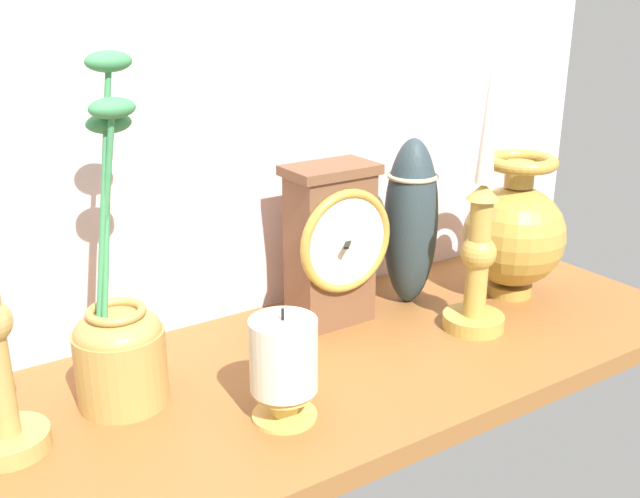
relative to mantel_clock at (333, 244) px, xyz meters
The scene contains 8 objects.
ground_plane 16.30cm from the mantel_clock, 130.41° to the right, with size 100.00×36.00×2.40cm, color brown.
back_wall 25.08cm from the mantel_clock, 125.93° to the left, with size 120.00×2.00×65.00cm, color silver.
mantel_clock is the anchor object (origin of this frame).
candlestick_tall_center 17.99cm from the mantel_clock, 39.35° to the right, with size 7.76×7.76×34.96cm.
brass_vase_bulbous 26.74cm from the mantel_clock, 13.41° to the right, with size 13.99×13.99×19.86cm.
brass_vase_jar 29.45cm from the mantel_clock, behind, with size 9.31×9.31×35.53cm.
pillar_candle_front 23.49cm from the mantel_clock, 136.46° to the right, with size 6.76×6.76×11.95cm.
tall_ceramic_vase 12.43cm from the mantel_clock, ahead, with size 7.20×7.20×22.67cm.
Camera 1 is at (-41.97, -62.91, 41.03)cm, focal length 41.40 mm.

